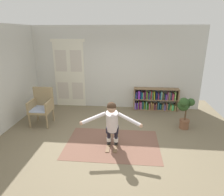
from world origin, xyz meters
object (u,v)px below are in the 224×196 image
Objects in this scene: potted_plant at (184,108)px; skis_pair at (113,143)px; wicker_chair at (42,105)px; bookshelf at (154,100)px; person_skier at (112,121)px.

potted_plant is 1.18× the size of skis_pair.
wicker_chair is 4.19m from potted_plant.
bookshelf is 1.42× the size of wicker_chair.
potted_plant is 2.32m from person_skier.
person_skier reaches higher than bookshelf.
potted_plant reaches higher than bookshelf.
skis_pair is (-1.29, -2.42, -0.34)m from bookshelf.
person_skier reaches higher than wicker_chair.
bookshelf is at bearing 61.95° from skis_pair.
bookshelf is 1.54m from potted_plant.
wicker_chair reaches higher than potted_plant.
person_skier is at bearing -26.91° from wicker_chair.
wicker_chair is at bearing -178.68° from potted_plant.
skis_pair is at bearing 89.86° from person_skier.
wicker_chair is 2.49m from skis_pair.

